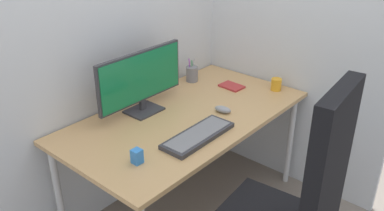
{
  "coord_description": "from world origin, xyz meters",
  "views": [
    {
      "loc": [
        -1.65,
        -1.46,
        1.86
      ],
      "look_at": [
        -0.04,
        -0.08,
        0.82
      ],
      "focal_mm": 38.29,
      "sensor_mm": 36.0,
      "label": 1
    }
  ],
  "objects_px": {
    "keyboard": "(198,135)",
    "pen_holder": "(192,74)",
    "notebook": "(232,86)",
    "mouse": "(223,109)",
    "monitor": "(141,79)",
    "coffee_mug": "(276,84)",
    "office_chair": "(294,205)",
    "desk_clamp_accessory": "(137,156)"
  },
  "relations": [
    {
      "from": "keyboard",
      "to": "pen_holder",
      "type": "distance_m",
      "value": 0.8
    },
    {
      "from": "office_chair",
      "to": "pen_holder",
      "type": "height_order",
      "value": "office_chair"
    },
    {
      "from": "coffee_mug",
      "to": "desk_clamp_accessory",
      "type": "height_order",
      "value": "coffee_mug"
    },
    {
      "from": "mouse",
      "to": "notebook",
      "type": "distance_m",
      "value": 0.4
    },
    {
      "from": "notebook",
      "to": "office_chair",
      "type": "bearing_deg",
      "value": -126.93
    },
    {
      "from": "coffee_mug",
      "to": "notebook",
      "type": "bearing_deg",
      "value": 122.19
    },
    {
      "from": "monitor",
      "to": "mouse",
      "type": "height_order",
      "value": "monitor"
    },
    {
      "from": "mouse",
      "to": "coffee_mug",
      "type": "distance_m",
      "value": 0.52
    },
    {
      "from": "pen_holder",
      "to": "desk_clamp_accessory",
      "type": "distance_m",
      "value": 1.08
    },
    {
      "from": "monitor",
      "to": "desk_clamp_accessory",
      "type": "xyz_separation_m",
      "value": [
        -0.41,
        -0.39,
        -0.17
      ]
    },
    {
      "from": "keyboard",
      "to": "desk_clamp_accessory",
      "type": "distance_m",
      "value": 0.39
    },
    {
      "from": "keyboard",
      "to": "notebook",
      "type": "relative_size",
      "value": 2.85
    },
    {
      "from": "mouse",
      "to": "desk_clamp_accessory",
      "type": "height_order",
      "value": "desk_clamp_accessory"
    },
    {
      "from": "office_chair",
      "to": "desk_clamp_accessory",
      "type": "relative_size",
      "value": 16.81
    },
    {
      "from": "desk_clamp_accessory",
      "to": "coffee_mug",
      "type": "bearing_deg",
      "value": -2.97
    },
    {
      "from": "monitor",
      "to": "mouse",
      "type": "bearing_deg",
      "value": -51.99
    },
    {
      "from": "office_chair",
      "to": "coffee_mug",
      "type": "distance_m",
      "value": 1.13
    },
    {
      "from": "notebook",
      "to": "desk_clamp_accessory",
      "type": "xyz_separation_m",
      "value": [
        -1.06,
        -0.19,
        0.03
      ]
    },
    {
      "from": "notebook",
      "to": "coffee_mug",
      "type": "xyz_separation_m",
      "value": [
        0.16,
        -0.26,
        0.03
      ]
    },
    {
      "from": "pen_holder",
      "to": "notebook",
      "type": "relative_size",
      "value": 1.05
    },
    {
      "from": "monitor",
      "to": "pen_holder",
      "type": "relative_size",
      "value": 3.81
    },
    {
      "from": "monitor",
      "to": "desk_clamp_accessory",
      "type": "relative_size",
      "value": 8.53
    },
    {
      "from": "pen_holder",
      "to": "desk_clamp_accessory",
      "type": "bearing_deg",
      "value": -153.76
    },
    {
      "from": "mouse",
      "to": "notebook",
      "type": "bearing_deg",
      "value": 19.26
    },
    {
      "from": "office_chair",
      "to": "monitor",
      "type": "relative_size",
      "value": 1.97
    },
    {
      "from": "keyboard",
      "to": "desk_clamp_accessory",
      "type": "relative_size",
      "value": 6.08
    },
    {
      "from": "notebook",
      "to": "desk_clamp_accessory",
      "type": "distance_m",
      "value": 1.08
    },
    {
      "from": "keyboard",
      "to": "mouse",
      "type": "xyz_separation_m",
      "value": [
        0.33,
        0.08,
        0.01
      ]
    },
    {
      "from": "monitor",
      "to": "notebook",
      "type": "bearing_deg",
      "value": -17.14
    },
    {
      "from": "mouse",
      "to": "office_chair",
      "type": "bearing_deg",
      "value": -128.74
    },
    {
      "from": "office_chair",
      "to": "mouse",
      "type": "distance_m",
      "value": 0.83
    },
    {
      "from": "desk_clamp_accessory",
      "to": "monitor",
      "type": "bearing_deg",
      "value": 44.05
    },
    {
      "from": "notebook",
      "to": "coffee_mug",
      "type": "distance_m",
      "value": 0.31
    },
    {
      "from": "monitor",
      "to": "mouse",
      "type": "relative_size",
      "value": 5.91
    },
    {
      "from": "office_chair",
      "to": "monitor",
      "type": "height_order",
      "value": "office_chair"
    },
    {
      "from": "notebook",
      "to": "mouse",
      "type": "bearing_deg",
      "value": -148.64
    },
    {
      "from": "monitor",
      "to": "pen_holder",
      "type": "bearing_deg",
      "value": 8.31
    },
    {
      "from": "monitor",
      "to": "coffee_mug",
      "type": "xyz_separation_m",
      "value": [
        0.81,
        -0.46,
        -0.17
      ]
    },
    {
      "from": "keyboard",
      "to": "mouse",
      "type": "distance_m",
      "value": 0.34
    },
    {
      "from": "office_chair",
      "to": "monitor",
      "type": "bearing_deg",
      "value": 84.23
    },
    {
      "from": "office_chair",
      "to": "keyboard",
      "type": "height_order",
      "value": "office_chair"
    },
    {
      "from": "mouse",
      "to": "pen_holder",
      "type": "xyz_separation_m",
      "value": [
        0.26,
        0.47,
        0.04
      ]
    }
  ]
}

